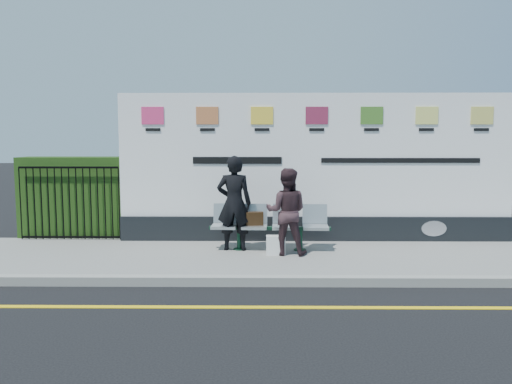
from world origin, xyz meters
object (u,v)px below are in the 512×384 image
at_px(billboard, 316,177).
at_px(bench, 270,238).
at_px(woman_left, 234,203).
at_px(woman_right, 286,212).

relative_size(billboard, bench, 3.67).
bearing_deg(woman_left, bench, -177.67).
bearing_deg(bench, woman_left, -177.14).
bearing_deg(woman_right, woman_left, -12.13).
distance_m(billboard, bench, 1.72).
bearing_deg(billboard, woman_right, -116.92).
xyz_separation_m(woman_left, woman_right, (0.96, -0.34, -0.11)).
bearing_deg(woman_right, bench, -42.07).
relative_size(woman_left, woman_right, 1.14).
height_order(bench, woman_left, woman_left).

